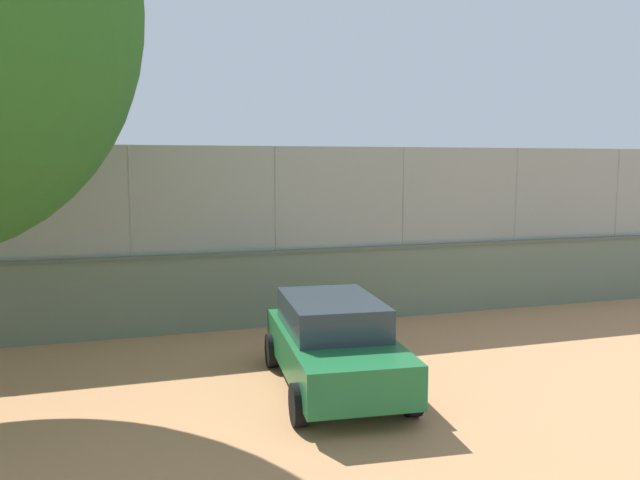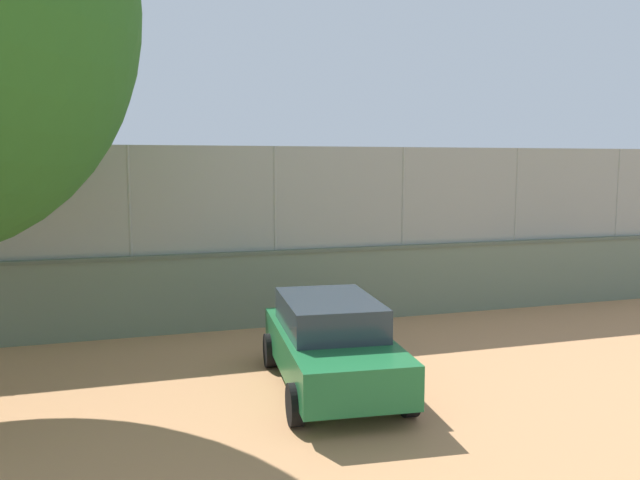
{
  "view_description": "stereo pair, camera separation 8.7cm",
  "coord_description": "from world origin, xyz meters",
  "px_view_note": "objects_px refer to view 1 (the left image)",
  "views": [
    {
      "loc": [
        3.56,
        24.31,
        3.74
      ],
      "look_at": [
        -2.48,
        5.95,
        1.42
      ],
      "focal_mm": 35.96,
      "sensor_mm": 36.0,
      "label": 1
    },
    {
      "loc": [
        3.48,
        24.33,
        3.74
      ],
      "look_at": [
        -2.48,
        5.95,
        1.42
      ],
      "focal_mm": 35.96,
      "sensor_mm": 36.0,
      "label": 2
    }
  ],
  "objects_px": {
    "player_at_service_line": "(342,242)",
    "player_crossing_court": "(284,233)",
    "sports_ball": "(361,238)",
    "parked_car_green": "(333,342)",
    "spare_ball_by_wall": "(391,296)",
    "player_baseline_waiting": "(355,261)"
  },
  "relations": [
    {
      "from": "spare_ball_by_wall",
      "to": "player_baseline_waiting",
      "type": "bearing_deg",
      "value": -68.92
    },
    {
      "from": "player_at_service_line",
      "to": "player_crossing_court",
      "type": "bearing_deg",
      "value": -79.04
    },
    {
      "from": "sports_ball",
      "to": "player_at_service_line",
      "type": "bearing_deg",
      "value": -47.52
    },
    {
      "from": "sports_ball",
      "to": "parked_car_green",
      "type": "bearing_deg",
      "value": 65.94
    },
    {
      "from": "player_crossing_court",
      "to": "parked_car_green",
      "type": "xyz_separation_m",
      "value": [
        3.34,
        15.65,
        -0.09
      ]
    },
    {
      "from": "sports_ball",
      "to": "spare_ball_by_wall",
      "type": "bearing_deg",
      "value": 79.24
    },
    {
      "from": "sports_ball",
      "to": "player_crossing_court",
      "type": "bearing_deg",
      "value": -74.97
    },
    {
      "from": "player_at_service_line",
      "to": "player_baseline_waiting",
      "type": "xyz_separation_m",
      "value": [
        0.88,
        3.44,
        -0.14
      ]
    },
    {
      "from": "player_at_service_line",
      "to": "player_crossing_court",
      "type": "xyz_separation_m",
      "value": [
        0.89,
        -4.57,
        -0.15
      ]
    },
    {
      "from": "player_at_service_line",
      "to": "player_crossing_court",
      "type": "height_order",
      "value": "player_at_service_line"
    },
    {
      "from": "player_baseline_waiting",
      "to": "parked_car_green",
      "type": "xyz_separation_m",
      "value": [
        3.35,
        7.63,
        -0.1
      ]
    },
    {
      "from": "player_at_service_line",
      "to": "spare_ball_by_wall",
      "type": "distance_m",
      "value": 4.95
    },
    {
      "from": "spare_ball_by_wall",
      "to": "player_at_service_line",
      "type": "bearing_deg",
      "value": -93.97
    },
    {
      "from": "parked_car_green",
      "to": "spare_ball_by_wall",
      "type": "bearing_deg",
      "value": -121.96
    },
    {
      "from": "player_at_service_line",
      "to": "sports_ball",
      "type": "height_order",
      "value": "player_at_service_line"
    },
    {
      "from": "player_at_service_line",
      "to": "parked_car_green",
      "type": "distance_m",
      "value": 11.86
    },
    {
      "from": "player_baseline_waiting",
      "to": "parked_car_green",
      "type": "distance_m",
      "value": 8.34
    },
    {
      "from": "sports_ball",
      "to": "spare_ball_by_wall",
      "type": "height_order",
      "value": "sports_ball"
    },
    {
      "from": "player_baseline_waiting",
      "to": "parked_car_green",
      "type": "height_order",
      "value": "player_baseline_waiting"
    },
    {
      "from": "player_baseline_waiting",
      "to": "player_crossing_court",
      "type": "bearing_deg",
      "value": -89.93
    },
    {
      "from": "player_at_service_line",
      "to": "sports_ball",
      "type": "relative_size",
      "value": 8.3
    },
    {
      "from": "player_baseline_waiting",
      "to": "player_crossing_court",
      "type": "xyz_separation_m",
      "value": [
        0.01,
        -8.01,
        -0.01
      ]
    }
  ]
}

